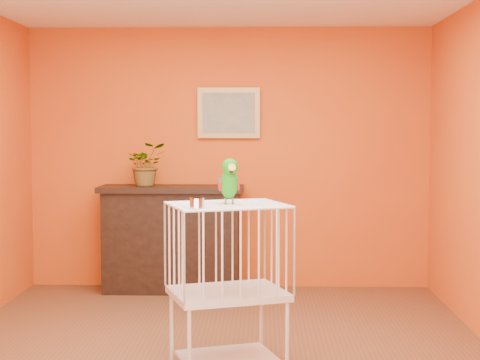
{
  "coord_description": "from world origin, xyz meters",
  "views": [
    {
      "loc": [
        0.34,
        -5.1,
        1.59
      ],
      "look_at": [
        0.19,
        -0.33,
        1.26
      ],
      "focal_mm": 55.0,
      "sensor_mm": 36.0,
      "label": 1
    }
  ],
  "objects": [
    {
      "name": "feed_cup",
      "position": [
        -0.06,
        -0.64,
        1.14
      ],
      "size": [
        0.09,
        0.09,
        0.06
      ],
      "primitive_type": "cylinder",
      "color": "silver",
      "rests_on": "birdcage"
    },
    {
      "name": "framed_picture",
      "position": [
        0.0,
        2.22,
        1.75
      ],
      "size": [
        0.62,
        0.04,
        0.5
      ],
      "color": "#A17339",
      "rests_on": "room_shell"
    },
    {
      "name": "potted_plant",
      "position": [
        -0.79,
        2.04,
        1.2
      ],
      "size": [
        0.5,
        0.52,
        0.33
      ],
      "primitive_type": "imported",
      "rotation": [
        0.0,
        0.0,
        0.33
      ],
      "color": "#26722D",
      "rests_on": "console_cabinet"
    },
    {
      "name": "parrot",
      "position": [
        0.12,
        -0.35,
        1.26
      ],
      "size": [
        0.15,
        0.27,
        0.3
      ],
      "rotation": [
        0.0,
        0.0,
        0.21
      ],
      "color": "#59544C",
      "rests_on": "birdcage"
    },
    {
      "name": "console_cabinet",
      "position": [
        -0.55,
        2.01,
        0.52
      ],
      "size": [
        1.39,
        0.5,
        1.04
      ],
      "color": "black",
      "rests_on": "ground"
    },
    {
      "name": "room_shell",
      "position": [
        0.0,
        0.0,
        1.58
      ],
      "size": [
        4.5,
        4.5,
        4.5
      ],
      "color": "#D25613",
      "rests_on": "ground"
    },
    {
      "name": "birdcage",
      "position": [
        0.11,
        -0.36,
        0.57
      ],
      "size": [
        0.86,
        0.76,
        1.1
      ],
      "rotation": [
        0.0,
        0.0,
        0.34
      ],
      "color": "white",
      "rests_on": "ground"
    },
    {
      "name": "ground",
      "position": [
        0.0,
        0.0,
        0.0
      ],
      "size": [
        4.5,
        4.5,
        0.0
      ],
      "primitive_type": "plane",
      "color": "brown",
      "rests_on": "ground"
    }
  ]
}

